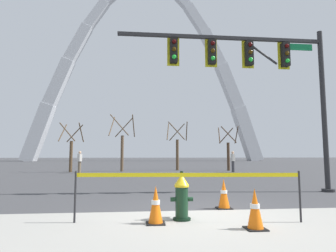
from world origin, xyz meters
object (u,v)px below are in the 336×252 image
at_px(traffic_cone_curb_edge, 255,209).
at_px(traffic_signal_gantry, 261,71).
at_px(traffic_cone_mid_sidewalk, 156,205).
at_px(monument_arch, 147,76).
at_px(pedestrian_walking_left, 80,162).
at_px(pedestrian_standing_center, 233,161).
at_px(traffic_cone_by_hydrant, 224,194).
at_px(fire_hydrant, 182,197).

height_order(traffic_cone_curb_edge, traffic_signal_gantry, traffic_signal_gantry).
xyz_separation_m(traffic_cone_mid_sidewalk, monument_arch, (0.93, 55.02, 18.01)).
height_order(pedestrian_walking_left, pedestrian_standing_center, same).
bearing_deg(traffic_cone_mid_sidewalk, pedestrian_walking_left, 106.62).
relative_size(traffic_cone_by_hydrant, traffic_cone_mid_sidewalk, 1.00).
height_order(traffic_signal_gantry, monument_arch, monument_arch).
bearing_deg(fire_hydrant, pedestrian_standing_center, 67.93).
distance_m(traffic_signal_gantry, pedestrian_standing_center, 12.28).
height_order(fire_hydrant, traffic_cone_curb_edge, fire_hydrant).
bearing_deg(traffic_cone_by_hydrant, pedestrian_standing_center, 70.64).
distance_m(traffic_cone_mid_sidewalk, traffic_cone_curb_edge, 1.84).
xyz_separation_m(traffic_cone_by_hydrant, traffic_cone_mid_sidewalk, (-1.77, -1.39, 0.00)).
bearing_deg(traffic_cone_curb_edge, monument_arch, 90.84).
relative_size(traffic_cone_curb_edge, traffic_signal_gantry, 0.09).
bearing_deg(traffic_cone_mid_sidewalk, monument_arch, 89.03).
distance_m(fire_hydrant, pedestrian_walking_left, 16.37).
height_order(fire_hydrant, traffic_cone_mid_sidewalk, fire_hydrant).
height_order(traffic_cone_by_hydrant, pedestrian_standing_center, pedestrian_standing_center).
bearing_deg(monument_arch, traffic_cone_curb_edge, -89.16).
bearing_deg(fire_hydrant, traffic_cone_mid_sidewalk, -153.53).
bearing_deg(pedestrian_standing_center, traffic_cone_curb_edge, -107.22).
relative_size(fire_hydrant, pedestrian_standing_center, 0.62).
distance_m(traffic_cone_curb_edge, traffic_signal_gantry, 6.66).
relative_size(traffic_cone_by_hydrant, traffic_cone_curb_edge, 1.00).
bearing_deg(pedestrian_standing_center, traffic_cone_mid_sidewalk, -113.44).
bearing_deg(pedestrian_walking_left, traffic_cone_curb_edge, -68.45).
height_order(traffic_cone_mid_sidewalk, pedestrian_walking_left, pedestrian_walking_left).
xyz_separation_m(traffic_cone_by_hydrant, pedestrian_standing_center, (5.00, 14.22, 0.46)).
distance_m(traffic_cone_curb_edge, monument_arch, 58.45).
bearing_deg(traffic_cone_mid_sidewalk, pedestrian_standing_center, 66.56).
bearing_deg(pedestrian_standing_center, fire_hydrant, -112.07).
bearing_deg(traffic_cone_mid_sidewalk, fire_hydrant, 26.47).
height_order(fire_hydrant, pedestrian_standing_center, pedestrian_standing_center).
bearing_deg(traffic_cone_curb_edge, traffic_cone_by_hydrant, 89.44).
bearing_deg(traffic_cone_curb_edge, pedestrian_standing_center, 72.78).
bearing_deg(pedestrian_walking_left, monument_arch, 81.82).
relative_size(traffic_signal_gantry, pedestrian_standing_center, 4.92).
distance_m(fire_hydrant, traffic_signal_gantry, 6.57).
bearing_deg(traffic_cone_by_hydrant, traffic_signal_gantry, 50.37).
distance_m(traffic_cone_by_hydrant, traffic_cone_curb_edge, 1.97).
relative_size(fire_hydrant, traffic_cone_curb_edge, 1.36).
distance_m(traffic_cone_by_hydrant, traffic_signal_gantry, 5.42).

